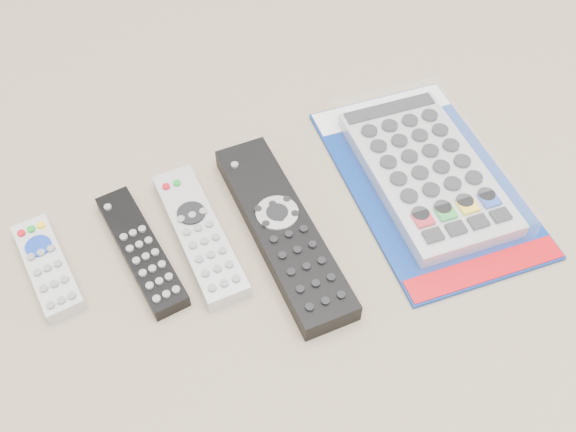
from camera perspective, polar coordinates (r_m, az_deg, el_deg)
name	(u,v)px	position (r m, az deg, el deg)	size (l,w,h in m)	color
remote_small_grey	(48,267)	(0.74, -20.59, -4.25)	(0.05, 0.14, 0.02)	#B8B8BA
remote_slim_black	(141,250)	(0.73, -12.92, -2.99)	(0.05, 0.18, 0.02)	black
remote_silver_dvd	(199,234)	(0.73, -7.88, -1.58)	(0.05, 0.19, 0.02)	silver
remote_large_black	(283,230)	(0.72, -0.48, -1.23)	(0.07, 0.27, 0.03)	black
jumbo_remote_packaged	(427,170)	(0.79, 12.22, 4.02)	(0.22, 0.33, 0.04)	navy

